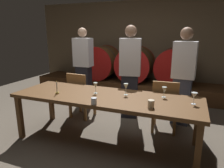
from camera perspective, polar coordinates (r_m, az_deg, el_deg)
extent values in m
plane|color=brown|center=(3.43, -4.51, -13.76)|extent=(8.09, 8.09, 0.00)
cube|color=brown|center=(5.86, 8.16, 10.34)|extent=(6.23, 0.24, 2.44)
cube|color=#4C2D16|center=(5.50, 6.45, -0.91)|extent=(5.60, 0.90, 0.35)
cylinder|color=brown|center=(5.70, -2.99, 6.08)|extent=(0.89, 0.74, 0.89)
cylinder|color=maroon|center=(5.35, -4.69, 5.52)|extent=(0.90, 0.03, 0.90)
cylinder|color=maroon|center=(6.05, -1.48, 6.58)|extent=(0.90, 0.03, 0.90)
cylinder|color=#2D2D33|center=(5.70, -2.99, 6.08)|extent=(0.89, 0.04, 0.89)
cylinder|color=brown|center=(5.37, 6.53, 5.51)|extent=(0.89, 0.74, 0.89)
cylinder|color=#9E1411|center=(5.01, 5.39, 4.89)|extent=(0.90, 0.03, 0.90)
cylinder|color=#9E1411|center=(5.74, 7.54, 6.05)|extent=(0.90, 0.03, 0.90)
cylinder|color=#2D2D33|center=(5.37, 6.53, 5.51)|extent=(0.89, 0.04, 0.89)
cylinder|color=#513319|center=(5.21, 17.14, 4.70)|extent=(0.89, 0.74, 0.89)
cylinder|color=maroon|center=(4.83, 16.77, 4.01)|extent=(0.90, 0.03, 0.90)
cylinder|color=maroon|center=(5.59, 17.46, 5.29)|extent=(0.90, 0.03, 0.90)
cylinder|color=#2D2D33|center=(5.21, 17.14, 4.70)|extent=(0.89, 0.04, 0.89)
cube|color=brown|center=(2.95, -1.92, -3.72)|extent=(2.70, 0.88, 0.05)
cube|color=brown|center=(3.48, -24.40, -8.54)|extent=(0.07, 0.07, 0.68)
cube|color=brown|center=(2.54, 22.95, -17.07)|extent=(0.07, 0.07, 0.68)
cube|color=brown|center=(4.00, -16.67, -4.89)|extent=(0.07, 0.07, 0.68)
cube|color=brown|center=(3.22, 22.71, -10.19)|extent=(0.07, 0.07, 0.68)
cube|color=olive|center=(3.98, -8.34, -2.98)|extent=(0.43, 0.43, 0.04)
cube|color=olive|center=(3.78, -9.99, -0.37)|extent=(0.40, 0.07, 0.42)
cube|color=olive|center=(4.10, -4.91, -5.74)|extent=(0.05, 0.05, 0.42)
cube|color=olive|center=(4.28, -8.84, -5.01)|extent=(0.05, 0.05, 0.42)
cube|color=olive|center=(3.83, -7.53, -7.29)|extent=(0.05, 0.05, 0.42)
cube|color=olive|center=(4.02, -11.60, -6.41)|extent=(0.05, 0.05, 0.42)
cube|color=olive|center=(3.50, 14.66, -5.76)|extent=(0.43, 0.43, 0.04)
cube|color=olive|center=(3.26, 14.73, -3.01)|extent=(0.40, 0.07, 0.42)
cube|color=olive|center=(3.74, 17.21, -8.41)|extent=(0.05, 0.05, 0.42)
cube|color=olive|center=(3.75, 11.97, -7.99)|extent=(0.05, 0.05, 0.42)
cube|color=olive|center=(3.43, 17.13, -10.54)|extent=(0.05, 0.05, 0.42)
cube|color=olive|center=(3.44, 11.38, -10.08)|extent=(0.05, 0.05, 0.42)
cube|color=black|center=(4.55, -7.79, -0.64)|extent=(0.30, 0.20, 0.90)
cube|color=silver|center=(4.42, -8.12, 8.77)|extent=(0.38, 0.24, 0.60)
sphere|color=#D8A884|center=(4.40, -8.32, 14.14)|extent=(0.19, 0.19, 0.19)
cube|color=black|center=(3.93, 4.92, -3.44)|extent=(0.33, 0.25, 0.83)
cube|color=silver|center=(3.77, 5.16, 7.53)|extent=(0.42, 0.30, 0.67)
sphere|color=#8C664C|center=(3.75, 5.33, 14.58)|extent=(0.21, 0.21, 0.21)
cube|color=#33384C|center=(3.84, 18.77, -4.57)|extent=(0.32, 0.23, 0.84)
cube|color=silver|center=(3.67, 19.69, 6.32)|extent=(0.40, 0.28, 0.62)
sphere|color=#8C664C|center=(3.65, 20.28, 13.13)|extent=(0.21, 0.21, 0.21)
cylinder|color=olive|center=(3.12, -15.11, -2.46)|extent=(0.05, 0.05, 0.02)
cylinder|color=#EDE5CC|center=(3.10, -15.22, -0.81)|extent=(0.02, 0.02, 0.16)
cone|color=yellow|center=(3.07, -15.34, 0.85)|extent=(0.01, 0.01, 0.02)
cylinder|color=silver|center=(3.05, -4.62, -2.56)|extent=(0.06, 0.06, 0.00)
cylinder|color=silver|center=(3.04, -4.64, -1.87)|extent=(0.01, 0.01, 0.07)
cone|color=silver|center=(3.02, -4.67, -0.43)|extent=(0.06, 0.06, 0.09)
cylinder|color=silver|center=(2.97, 3.88, -3.03)|extent=(0.06, 0.06, 0.00)
cylinder|color=silver|center=(2.96, 3.89, -2.22)|extent=(0.01, 0.01, 0.08)
cone|color=silver|center=(2.94, 3.92, -0.66)|extent=(0.07, 0.07, 0.08)
cylinder|color=silver|center=(2.95, 14.32, -3.58)|extent=(0.06, 0.06, 0.00)
cylinder|color=silver|center=(2.94, 14.36, -2.97)|extent=(0.01, 0.01, 0.06)
cone|color=silver|center=(2.92, 14.44, -1.61)|extent=(0.07, 0.07, 0.08)
cylinder|color=white|center=(2.79, 21.86, -5.24)|extent=(0.06, 0.06, 0.00)
cylinder|color=white|center=(2.78, 21.94, -4.42)|extent=(0.01, 0.01, 0.08)
cone|color=white|center=(2.76, 22.09, -2.94)|extent=(0.08, 0.08, 0.07)
cylinder|color=silver|center=(2.58, -5.10, -4.80)|extent=(0.07, 0.07, 0.09)
cylinder|color=beige|center=(2.50, 10.89, -5.51)|extent=(0.08, 0.08, 0.10)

